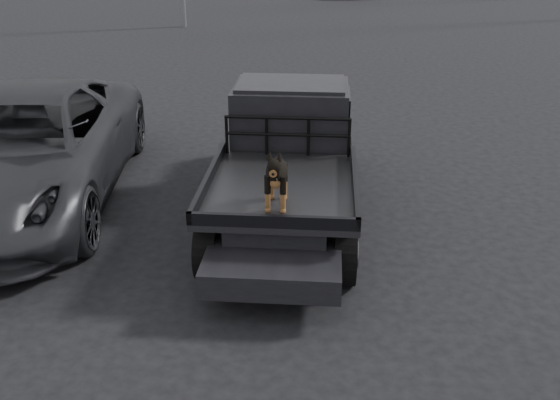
# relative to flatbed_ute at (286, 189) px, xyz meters

# --- Properties ---
(ground) EXTENTS (120.00, 120.00, 0.00)m
(ground) POSITION_rel_flatbed_ute_xyz_m (0.17, -1.59, -0.46)
(ground) COLOR black
(ground) RESTS_ON ground
(flatbed_ute) EXTENTS (2.00, 5.40, 0.92)m
(flatbed_ute) POSITION_rel_flatbed_ute_xyz_m (0.00, 0.00, 0.00)
(flatbed_ute) COLOR black
(flatbed_ute) RESTS_ON ground
(ute_cab) EXTENTS (1.72, 1.30, 0.88)m
(ute_cab) POSITION_rel_flatbed_ute_xyz_m (0.00, 0.95, 0.90)
(ute_cab) COLOR black
(ute_cab) RESTS_ON flatbed_ute
(headache_rack) EXTENTS (1.80, 0.08, 0.55)m
(headache_rack) POSITION_rel_flatbed_ute_xyz_m (0.00, 0.20, 0.74)
(headache_rack) COLOR black
(headache_rack) RESTS_ON flatbed_ute
(dog) EXTENTS (0.32, 0.60, 0.74)m
(dog) POSITION_rel_flatbed_ute_xyz_m (-0.01, -1.53, 0.83)
(dog) COLOR black
(dog) RESTS_ON flatbed_ute
(parked_suv) EXTENTS (3.54, 6.41, 1.70)m
(parked_suv) POSITION_rel_flatbed_ute_xyz_m (-4.03, 0.30, 0.39)
(parked_suv) COLOR #323237
(parked_suv) RESTS_ON ground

